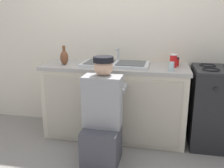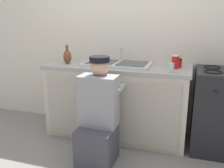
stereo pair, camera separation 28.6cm
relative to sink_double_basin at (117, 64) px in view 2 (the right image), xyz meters
The scene contains 12 objects.
ground_plane 0.98m from the sink_double_basin, 90.00° to the right, with size 12.00×12.00×0.00m, color gray.
back_wall 0.47m from the sink_double_basin, 90.00° to the left, with size 6.00×0.10×2.50m, color beige.
counter_cabinet 0.49m from the sink_double_basin, 90.00° to the right, with size 1.70×0.62×0.87m.
countertop 0.04m from the sink_double_basin, 90.00° to the right, with size 1.74×0.62×0.04m, color #9E9993.
sink_double_basin is the anchor object (origin of this frame).
stove_range 1.29m from the sink_double_basin, ahead, with size 0.60×0.62×0.94m.
plumber_person 0.79m from the sink_double_basin, 90.67° to the right, with size 0.42×0.61×1.10m.
soda_cup_red 0.68m from the sink_double_basin, ahead, with size 0.08×0.08×0.15m.
water_glass 0.68m from the sink_double_basin, 16.91° to the right, with size 0.06×0.06×0.10m.
condiment_jar 0.70m from the sink_double_basin, 14.63° to the left, with size 0.07×0.07×0.13m.
vase_decorative 0.63m from the sink_double_basin, behind, with size 0.10×0.10×0.23m.
spice_bottle_red 0.73m from the sink_double_basin, ahead, with size 0.04×0.04×0.10m.
Camera 2 is at (0.84, -2.53, 1.49)m, focal length 40.00 mm.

